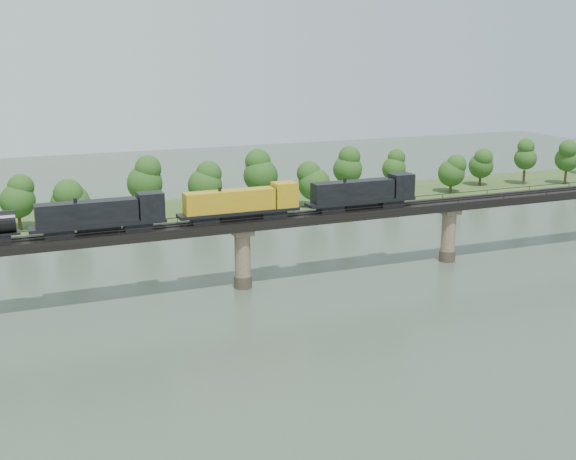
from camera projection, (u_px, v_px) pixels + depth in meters
name	position (u px, v px, depth m)	size (l,w,h in m)	color
ground	(320.00, 357.00, 92.12)	(400.00, 400.00, 0.00)	#354335
far_bank	(166.00, 214.00, 168.07)	(300.00, 24.00, 1.60)	#2F491D
bridge	(243.00, 256.00, 117.66)	(236.00, 30.00, 11.50)	#473A2D
bridge_superstructure	(242.00, 218.00, 116.11)	(220.00, 4.90, 0.75)	black
far_treeline	(132.00, 186.00, 159.05)	(289.06, 17.54, 13.60)	#382619
freight_train	(195.00, 207.00, 112.70)	(80.92, 3.15, 5.57)	black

